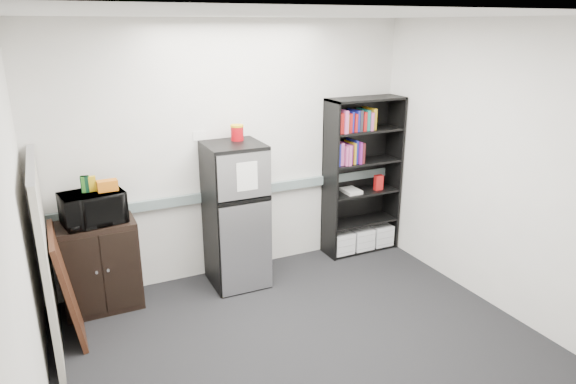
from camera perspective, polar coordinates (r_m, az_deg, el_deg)
The scene contains 18 objects.
floor at distance 4.56m, azimuth 2.22°, elevation -17.19°, with size 4.00×4.00×0.00m, color black.
wall_back at distance 5.48m, azimuth -6.17°, elevation 4.49°, with size 4.00×0.02×2.70m, color silver.
wall_right at distance 5.15m, azimuth 22.55°, elevation 2.28°, with size 0.02×3.50×2.70m, color silver.
wall_left at distance 3.53m, azimuth -27.73°, elevation -5.48°, with size 0.02×3.50×2.70m, color silver.
ceiling at distance 3.72m, azimuth 2.76°, elevation 19.10°, with size 4.00×3.50×0.02m, color white.
electrical_raceway at distance 5.57m, azimuth -5.91°, elevation -0.07°, with size 3.92×0.05×0.10m, color slate.
wall_note at distance 5.33m, azimuth -9.79°, elevation 6.14°, with size 0.14×0.00×0.10m, color white.
bookshelf at distance 6.10m, azimuth 8.22°, elevation 1.58°, with size 0.90×0.34×1.85m.
cubicle_partition at distance 4.73m, azimuth -25.35°, elevation -6.43°, with size 0.06×1.30×1.62m.
cabinet at distance 5.27m, azimuth -20.17°, elevation -7.66°, with size 0.71×0.47×0.88m.
microwave at distance 5.03m, azimuth -20.87°, elevation -1.66°, with size 0.54×0.37×0.30m, color black.
snack_box_a at distance 5.00m, azimuth -21.61°, elevation 0.83°, with size 0.07×0.05×0.15m, color #25601B.
snack_box_b at distance 5.00m, azimuth -21.61°, elevation 0.83°, with size 0.07×0.05×0.15m, color #0B321D.
snack_box_c at distance 5.00m, azimuth -20.95°, elevation 0.87°, with size 0.07×0.05×0.14m, color gold.
snack_bag at distance 4.97m, azimuth -19.43°, elevation 0.69°, with size 0.18×0.10×0.10m, color #CB6814.
refrigerator at distance 5.32m, azimuth -5.80°, elevation -2.61°, with size 0.57×0.60×1.51m.
coffee_can at distance 5.23m, azimuth -5.68°, elevation 6.70°, with size 0.13×0.13×0.18m.
framed_poster at distance 4.91m, azimuth -23.31°, elevation -9.38°, with size 0.18×0.76×0.98m.
Camera 1 is at (-1.76, -3.27, 2.64)m, focal length 32.00 mm.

